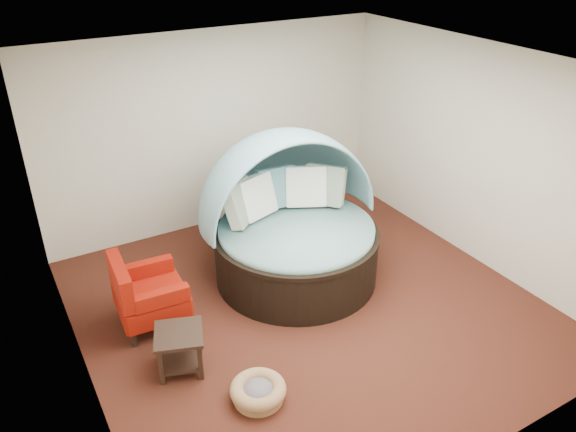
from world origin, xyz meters
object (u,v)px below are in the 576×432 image
canopy_daybed (292,212)px  pet_basket (258,391)px  red_armchair (146,294)px  side_table (180,345)px

canopy_daybed → pet_basket: canopy_daybed is taller
canopy_daybed → red_armchair: canopy_daybed is taller
side_table → red_armchair: bearing=94.3°
pet_basket → red_armchair: 1.73m
canopy_daybed → pet_basket: 2.33m
pet_basket → side_table: (-0.48, 0.76, 0.20)m
red_armchair → side_table: (0.06, -0.85, -0.11)m
canopy_daybed → red_armchair: 1.98m
canopy_daybed → red_armchair: size_ratio=2.63×
pet_basket → side_table: size_ratio=0.93×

